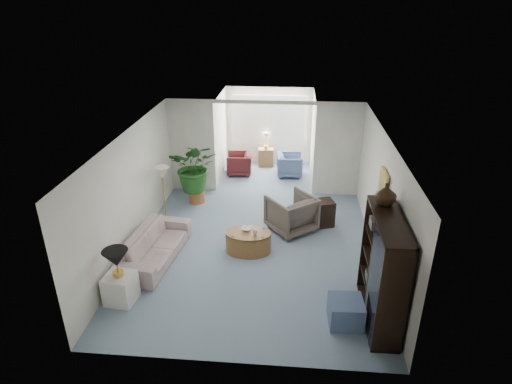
# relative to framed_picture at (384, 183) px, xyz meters

# --- Properties ---
(floor) EXTENTS (6.00, 6.00, 0.00)m
(floor) POSITION_rel_framed_picture_xyz_m (-2.46, 0.10, -1.70)
(floor) COLOR gray
(floor) RESTS_ON ground
(sunroom_floor) EXTENTS (2.60, 2.60, 0.00)m
(sunroom_floor) POSITION_rel_framed_picture_xyz_m (-2.46, 4.20, -1.70)
(sunroom_floor) COLOR gray
(sunroom_floor) RESTS_ON ground
(back_pier_left) EXTENTS (1.20, 0.12, 2.50)m
(back_pier_left) POSITION_rel_framed_picture_xyz_m (-4.36, 3.10, -0.45)
(back_pier_left) COLOR white
(back_pier_left) RESTS_ON ground
(back_pier_right) EXTENTS (1.20, 0.12, 2.50)m
(back_pier_right) POSITION_rel_framed_picture_xyz_m (-0.56, 3.10, -0.45)
(back_pier_right) COLOR white
(back_pier_right) RESTS_ON ground
(back_header) EXTENTS (2.60, 0.12, 0.10)m
(back_header) POSITION_rel_framed_picture_xyz_m (-2.46, 3.10, 0.75)
(back_header) COLOR white
(back_header) RESTS_ON back_pier_left
(window_pane) EXTENTS (2.20, 0.02, 1.50)m
(window_pane) POSITION_rel_framed_picture_xyz_m (-2.46, 5.28, -0.30)
(window_pane) COLOR white
(window_blinds) EXTENTS (2.20, 0.02, 1.50)m
(window_blinds) POSITION_rel_framed_picture_xyz_m (-2.46, 5.25, -0.30)
(window_blinds) COLOR white
(framed_picture) EXTENTS (0.04, 0.50, 0.40)m
(framed_picture) POSITION_rel_framed_picture_xyz_m (0.00, 0.00, 0.00)
(framed_picture) COLOR #BEB198
(sofa) EXTENTS (1.05, 2.16, 0.61)m
(sofa) POSITION_rel_framed_picture_xyz_m (-4.42, -0.32, -1.40)
(sofa) COLOR beige
(sofa) RESTS_ON ground
(end_table) EXTENTS (0.53, 0.53, 0.53)m
(end_table) POSITION_rel_framed_picture_xyz_m (-4.62, -1.67, -1.44)
(end_table) COLOR white
(end_table) RESTS_ON ground
(table_lamp) EXTENTS (0.44, 0.44, 0.30)m
(table_lamp) POSITION_rel_framed_picture_xyz_m (-4.62, -1.67, -0.82)
(table_lamp) COLOR black
(table_lamp) RESTS_ON end_table
(floor_lamp) EXTENTS (0.36, 0.36, 0.28)m
(floor_lamp) POSITION_rel_framed_picture_xyz_m (-4.63, 1.21, -0.45)
(floor_lamp) COLOR #F5E5C2
(floor_lamp) RESTS_ON ground
(coffee_table) EXTENTS (1.15, 1.15, 0.45)m
(coffee_table) POSITION_rel_framed_picture_xyz_m (-2.57, 0.11, -1.47)
(coffee_table) COLOR #915F34
(coffee_table) RESTS_ON ground
(coffee_bowl) EXTENTS (0.25, 0.25, 0.05)m
(coffee_bowl) POSITION_rel_framed_picture_xyz_m (-2.62, 0.21, -1.23)
(coffee_bowl) COLOR white
(coffee_bowl) RESTS_ON coffee_table
(coffee_cup) EXTENTS (0.13, 0.13, 0.10)m
(coffee_cup) POSITION_rel_framed_picture_xyz_m (-2.42, 0.01, -1.20)
(coffee_cup) COLOR beige
(coffee_cup) RESTS_ON coffee_table
(wingback_chair) EXTENTS (1.29, 1.30, 0.85)m
(wingback_chair) POSITION_rel_framed_picture_xyz_m (-1.70, 1.08, -1.27)
(wingback_chair) COLOR #5F564B
(wingback_chair) RESTS_ON ground
(side_table_dark) EXTENTS (0.61, 0.55, 0.61)m
(side_table_dark) POSITION_rel_framed_picture_xyz_m (-1.00, 1.38, -1.39)
(side_table_dark) COLOR black
(side_table_dark) RESTS_ON ground
(entertainment_cabinet) EXTENTS (0.44, 1.66, 1.85)m
(entertainment_cabinet) POSITION_rel_framed_picture_xyz_m (-0.23, -1.69, -0.78)
(entertainment_cabinet) COLOR black
(entertainment_cabinet) RESTS_ON ground
(cabinet_urn) EXTENTS (0.35, 0.35, 0.36)m
(cabinet_urn) POSITION_rel_framed_picture_xyz_m (-0.23, -1.19, 0.33)
(cabinet_urn) COLOR #302010
(cabinet_urn) RESTS_ON entertainment_cabinet
(ottoman) EXTENTS (0.57, 0.57, 0.43)m
(ottoman) POSITION_rel_framed_picture_xyz_m (-0.77, -1.89, -1.48)
(ottoman) COLOR slate
(ottoman) RESTS_ON ground
(plant_pot) EXTENTS (0.40, 0.40, 0.32)m
(plant_pot) POSITION_rel_framed_picture_xyz_m (-4.13, 2.34, -1.54)
(plant_pot) COLOR #A45B2F
(plant_pot) RESTS_ON ground
(house_plant) EXTENTS (1.19, 1.03, 1.32)m
(house_plant) POSITION_rel_framed_picture_xyz_m (-4.13, 2.34, -0.72)
(house_plant) COLOR #21561D
(house_plant) RESTS_ON plant_pot
(sunroom_chair_blue) EXTENTS (0.78, 0.76, 0.66)m
(sunroom_chair_blue) POSITION_rel_framed_picture_xyz_m (-1.78, 4.32, -1.37)
(sunroom_chair_blue) COLOR slate
(sunroom_chair_blue) RESTS_ON ground
(sunroom_chair_maroon) EXTENTS (0.76, 0.74, 0.65)m
(sunroom_chair_maroon) POSITION_rel_framed_picture_xyz_m (-3.28, 4.32, -1.38)
(sunroom_chair_maroon) COLOR #581F1E
(sunroom_chair_maroon) RESTS_ON ground
(sunroom_table) EXTENTS (0.48, 0.39, 0.56)m
(sunroom_table) POSITION_rel_framed_picture_xyz_m (-2.53, 5.07, -1.42)
(sunroom_table) COLOR #915F34
(sunroom_table) RESTS_ON ground
(shelf_clutter) EXTENTS (0.30, 1.20, 1.06)m
(shelf_clutter) POSITION_rel_framed_picture_xyz_m (-0.28, -1.79, -0.61)
(shelf_clutter) COLOR #4D4B48
(shelf_clutter) RESTS_ON entertainment_cabinet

